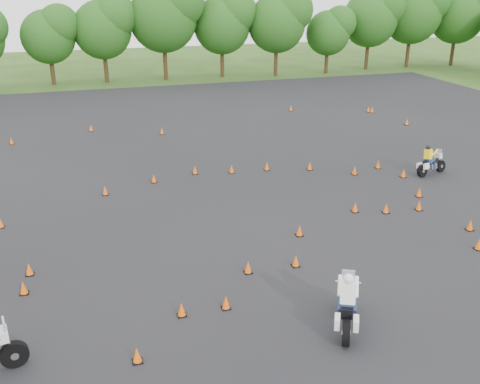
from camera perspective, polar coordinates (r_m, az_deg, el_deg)
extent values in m
plane|color=#2D5119|center=(21.14, 3.17, -6.89)|extent=(140.00, 140.00, 0.00)
plane|color=black|center=(26.29, -1.27, -0.87)|extent=(62.00, 62.00, 0.00)
cone|color=#EF590A|center=(20.45, 5.97, -7.31)|extent=(0.26, 0.26, 0.45)
cone|color=#EF590A|center=(29.91, -0.90, 2.46)|extent=(0.26, 0.26, 0.45)
cone|color=#EF590A|center=(30.37, 2.89, 2.74)|extent=(0.26, 0.26, 0.45)
cone|color=#EF590A|center=(25.60, -24.21, -3.01)|extent=(0.26, 0.26, 0.45)
cone|color=#EF590A|center=(38.25, -23.22, 5.02)|extent=(0.26, 0.26, 0.45)
cone|color=#EF590A|center=(23.57, 24.12, -5.11)|extent=(0.26, 0.26, 0.45)
cone|color=#EF590A|center=(28.87, -9.19, 1.45)|extent=(0.26, 0.26, 0.45)
cone|color=#EF590A|center=(25.17, 23.34, -3.29)|extent=(0.26, 0.26, 0.45)
cone|color=#EF590A|center=(25.69, 15.32, -1.70)|extent=(0.26, 0.26, 0.45)
cone|color=#EF590A|center=(37.96, -8.34, 6.45)|extent=(0.26, 0.26, 0.45)
cone|color=#EF590A|center=(41.89, 17.38, 7.14)|extent=(0.26, 0.26, 0.45)
cone|color=#EF590A|center=(26.45, 18.56, -1.39)|extent=(0.26, 0.26, 0.45)
cone|color=#EF590A|center=(31.67, 14.51, 2.87)|extent=(0.26, 0.26, 0.45)
cone|color=#EF590A|center=(30.34, 12.13, 2.25)|extent=(0.26, 0.26, 0.45)
cone|color=#EF590A|center=(30.64, 7.45, 2.75)|extent=(0.26, 0.26, 0.45)
cone|color=#EF590A|center=(45.28, 13.55, 8.58)|extent=(0.26, 0.26, 0.45)
cone|color=#EF590A|center=(45.17, 13.91, 8.51)|extent=(0.26, 0.26, 0.45)
cone|color=#EF590A|center=(21.25, -21.58, -7.68)|extent=(0.26, 0.26, 0.45)
cone|color=#EF590A|center=(22.78, 6.37, -4.13)|extent=(0.26, 0.26, 0.45)
cone|color=#EF590A|center=(27.69, -14.20, 0.14)|extent=(0.26, 0.26, 0.45)
cone|color=#EF590A|center=(29.85, -4.83, 2.35)|extent=(0.26, 0.26, 0.45)
cone|color=#EF590A|center=(39.79, -15.62, 6.59)|extent=(0.26, 0.26, 0.45)
cone|color=#EF590A|center=(28.07, 18.58, -0.05)|extent=(0.26, 0.26, 0.45)
cone|color=#EF590A|center=(19.91, 0.87, -8.04)|extent=(0.26, 0.26, 0.45)
cone|color=#EF590A|center=(17.96, -1.51, -11.70)|extent=(0.26, 0.26, 0.45)
cone|color=#EF590A|center=(25.46, 12.18, -1.62)|extent=(0.26, 0.26, 0.45)
cone|color=#EF590A|center=(20.14, -22.10, -9.46)|extent=(0.26, 0.26, 0.45)
cone|color=#EF590A|center=(30.59, 17.05, 1.92)|extent=(0.26, 0.26, 0.45)
cone|color=#EF590A|center=(16.08, -10.93, -16.73)|extent=(0.26, 0.26, 0.45)
cone|color=#EF590A|center=(17.72, -6.26, -12.36)|extent=(0.26, 0.26, 0.45)
cone|color=#EF590A|center=(44.60, 5.46, 8.89)|extent=(0.26, 0.26, 0.45)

